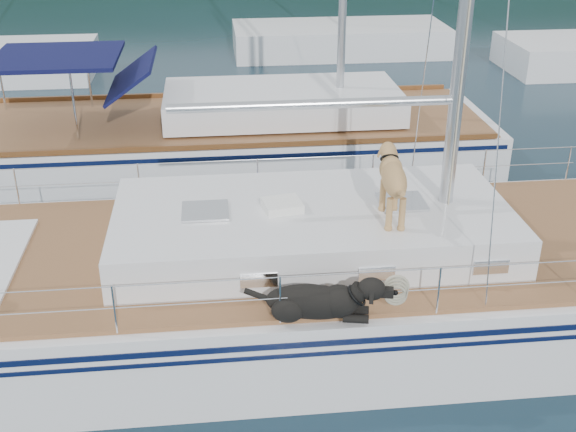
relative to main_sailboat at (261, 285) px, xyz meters
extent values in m
plane|color=black|center=(-0.10, 0.01, -0.68)|extent=(120.00, 120.00, 0.00)
cube|color=white|center=(-0.10, 0.01, -0.18)|extent=(12.00, 3.80, 1.40)
cube|color=#905D39|center=(-0.10, 0.01, 0.55)|extent=(11.52, 3.50, 0.06)
cube|color=white|center=(0.70, 0.01, 0.86)|extent=(5.20, 2.50, 0.55)
cylinder|color=silver|center=(0.70, 0.01, 2.53)|extent=(3.60, 0.12, 0.12)
cylinder|color=silver|center=(-0.10, -1.74, 1.14)|extent=(10.56, 0.01, 0.01)
cylinder|color=silver|center=(-0.10, 1.76, 1.14)|extent=(10.56, 0.01, 0.01)
cube|color=blue|center=(-0.15, 1.25, 0.61)|extent=(0.78, 0.68, 0.05)
cube|color=white|center=(0.30, -0.03, 1.20)|extent=(0.55, 0.48, 0.12)
torus|color=#BAB293|center=(1.41, -1.74, 0.94)|extent=(0.38, 0.16, 0.37)
cube|color=white|center=(-0.31, 5.85, -0.23)|extent=(11.00, 3.50, 1.30)
cube|color=#905D39|center=(-0.31, 5.85, 0.42)|extent=(10.56, 3.29, 0.06)
cube|color=white|center=(0.89, 5.85, 0.77)|extent=(4.80, 2.30, 0.55)
cube|color=#101344|center=(-3.51, 5.85, 1.82)|extent=(2.40, 2.30, 0.08)
cube|color=white|center=(3.90, 16.01, -0.28)|extent=(7.20, 3.00, 1.10)
camera|label=1|loc=(-0.55, -8.46, 5.19)|focal=45.00mm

